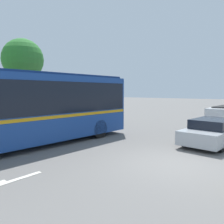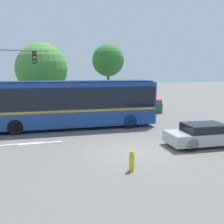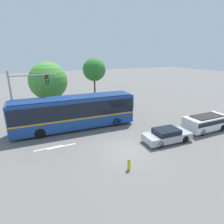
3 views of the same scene
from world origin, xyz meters
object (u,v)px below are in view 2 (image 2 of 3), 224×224
object	(u,v)px
city_bus	(69,102)
street_tree_centre	(108,61)
traffic_light_pole	(1,73)
sedan_foreground	(205,135)
street_tree_left	(42,69)
fire_hydrant	(132,161)

from	to	relation	value
city_bus	street_tree_centre	bearing A→B (deg)	60.42
city_bus	traffic_light_pole	distance (m)	5.21
city_bus	sedan_foreground	world-z (taller)	city_bus
street_tree_left	fire_hydrant	distance (m)	15.46
sedan_foreground	street_tree_left	distance (m)	15.37
traffic_light_pole	city_bus	bearing A→B (deg)	-20.35
traffic_light_pole	fire_hydrant	bearing A→B (deg)	-60.80
sedan_foreground	fire_hydrant	size ratio (longest dim) A/B	5.15
fire_hydrant	street_tree_centre	bearing A→B (deg)	76.46
street_tree_left	sedan_foreground	bearing A→B (deg)	-57.23
street_tree_centre	street_tree_left	bearing A→B (deg)	-160.62
sedan_foreground	fire_hydrant	xyz separation A→B (m)	(-5.21, -2.14, -0.19)
city_bus	fire_hydrant	world-z (taller)	city_bus
traffic_light_pole	street_tree_centre	xyz separation A→B (m)	(9.93, 6.77, 1.29)
city_bus	sedan_foreground	distance (m)	9.33
sedan_foreground	street_tree_left	bearing A→B (deg)	126.98
sedan_foreground	traffic_light_pole	distance (m)	14.15
street_tree_left	fire_hydrant	xyz separation A→B (m)	(2.87, -14.69, -3.87)
street_tree_left	fire_hydrant	size ratio (longest dim) A/B	7.68
sedan_foreground	street_tree_left	xyz separation A→B (m)	(-8.08, 12.55, 3.68)
street_tree_left	traffic_light_pole	bearing A→B (deg)	-124.28
city_bus	street_tree_left	distance (m)	6.62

